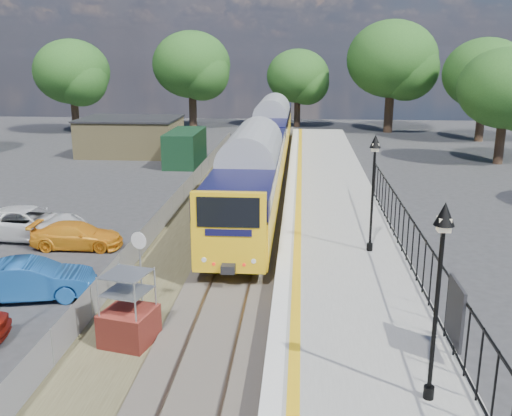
# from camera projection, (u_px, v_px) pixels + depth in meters

# --- Properties ---
(ground) EXTENTS (120.00, 120.00, 0.00)m
(ground) POSITION_uv_depth(u_px,v_px,m) (215.00, 339.00, 17.41)
(ground) COLOR #2D2D30
(ground) RESTS_ON ground
(track_bed) EXTENTS (5.90, 80.00, 0.29)m
(track_bed) POSITION_uv_depth(u_px,v_px,m) (235.00, 237.00, 26.73)
(track_bed) COLOR #473F38
(track_bed) RESTS_ON ground
(platform) EXTENTS (5.00, 70.00, 0.90)m
(platform) POSITION_uv_depth(u_px,v_px,m) (338.00, 244.00, 24.67)
(platform) COLOR gray
(platform) RESTS_ON ground
(platform_edge) EXTENTS (0.90, 70.00, 0.01)m
(platform_edge) POSITION_uv_depth(u_px,v_px,m) (291.00, 233.00, 24.71)
(platform_edge) COLOR silver
(platform_edge) RESTS_ON platform
(victorian_lamp_south) EXTENTS (0.44, 0.44, 4.60)m
(victorian_lamp_south) POSITION_uv_depth(u_px,v_px,m) (441.00, 257.00, 12.02)
(victorian_lamp_south) COLOR black
(victorian_lamp_south) RESTS_ON platform
(victorian_lamp_north) EXTENTS (0.44, 0.44, 4.60)m
(victorian_lamp_north) POSITION_uv_depth(u_px,v_px,m) (374.00, 166.00, 21.65)
(victorian_lamp_north) COLOR black
(victorian_lamp_north) RESTS_ON platform
(palisade_fence) EXTENTS (0.12, 26.00, 2.00)m
(palisade_fence) POSITION_uv_depth(u_px,v_px,m) (423.00, 263.00, 18.58)
(palisade_fence) COLOR black
(palisade_fence) RESTS_ON platform
(wire_fence) EXTENTS (0.06, 52.00, 1.20)m
(wire_fence) POSITION_uv_depth(u_px,v_px,m) (168.00, 212.00, 29.12)
(wire_fence) COLOR #999EA3
(wire_fence) RESTS_ON ground
(outbuilding) EXTENTS (10.80, 10.10, 3.12)m
(outbuilding) POSITION_uv_depth(u_px,v_px,m) (141.00, 138.00, 47.85)
(outbuilding) COLOR #948453
(outbuilding) RESTS_ON ground
(tree_line) EXTENTS (56.80, 43.80, 11.88)m
(tree_line) POSITION_uv_depth(u_px,v_px,m) (291.00, 72.00, 55.95)
(tree_line) COLOR #332319
(tree_line) RESTS_ON ground
(train) EXTENTS (2.82, 40.83, 3.51)m
(train) POSITION_uv_depth(u_px,v_px,m) (265.00, 143.00, 39.92)
(train) COLOR yellow
(train) RESTS_ON ground
(brick_plinth) EXTENTS (1.71, 1.71, 2.30)m
(brick_plinth) POSITION_uv_depth(u_px,v_px,m) (128.00, 310.00, 16.87)
(brick_plinth) COLOR maroon
(brick_plinth) RESTS_ON ground
(speed_sign) EXTENTS (0.56, 0.21, 2.86)m
(speed_sign) POSITION_uv_depth(u_px,v_px,m) (140.00, 258.00, 18.67)
(speed_sign) COLOR #999EA3
(speed_sign) RESTS_ON ground
(car_blue) EXTENTS (4.55, 2.47, 1.42)m
(car_blue) POSITION_uv_depth(u_px,v_px,m) (31.00, 280.00, 20.11)
(car_blue) COLOR #1A519C
(car_blue) RESTS_ON ground
(car_yellow) EXTENTS (4.08, 1.76, 1.17)m
(car_yellow) POSITION_uv_depth(u_px,v_px,m) (77.00, 235.00, 25.41)
(car_yellow) COLOR orange
(car_yellow) RESTS_ON ground
(car_white) EXTENTS (5.47, 2.75, 1.49)m
(car_white) POSITION_uv_depth(u_px,v_px,m) (29.00, 223.00, 26.66)
(car_white) COLOR white
(car_white) RESTS_ON ground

